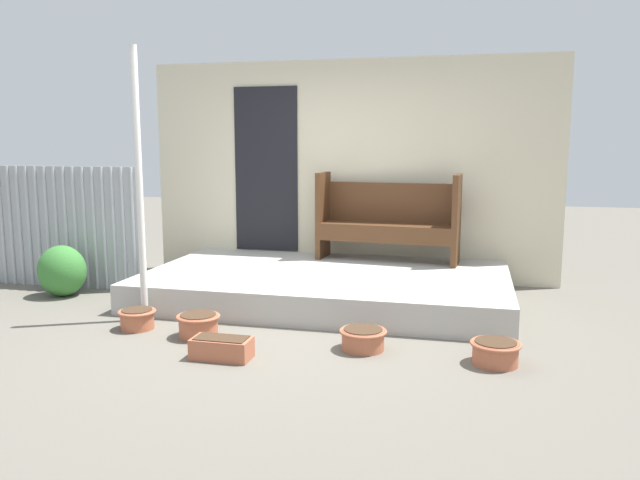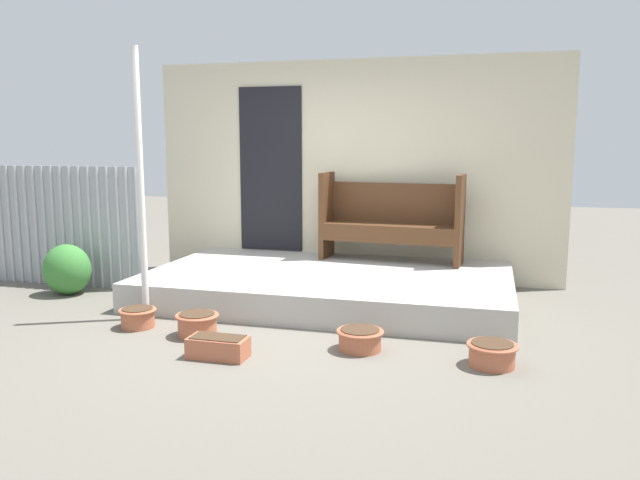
{
  "view_description": "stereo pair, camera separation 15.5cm",
  "coord_description": "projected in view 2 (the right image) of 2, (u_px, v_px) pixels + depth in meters",
  "views": [
    {
      "loc": [
        1.58,
        -5.14,
        1.63
      ],
      "look_at": [
        0.22,
        0.38,
        0.74
      ],
      "focal_mm": 35.0,
      "sensor_mm": 36.0,
      "label": 1
    },
    {
      "loc": [
        1.73,
        -5.1,
        1.63
      ],
      "look_at": [
        0.22,
        0.38,
        0.74
      ],
      "focal_mm": 35.0,
      "sensor_mm": 36.0,
      "label": 2
    }
  ],
  "objects": [
    {
      "name": "flower_pot_far_right",
      "position": [
        492.0,
        353.0,
        4.59
      ],
      "size": [
        0.38,
        0.38,
        0.18
      ],
      "color": "#B26042",
      "rests_on": "ground_plane"
    },
    {
      "name": "porch_slab",
      "position": [
        329.0,
        285.0,
        6.55
      ],
      "size": [
        3.72,
        2.2,
        0.29
      ],
      "color": "#B2AFA8",
      "rests_on": "ground_plane"
    },
    {
      "name": "flower_pot_right",
      "position": [
        360.0,
        338.0,
        4.95
      ],
      "size": [
        0.38,
        0.38,
        0.17
      ],
      "color": "#B26042",
      "rests_on": "ground_plane"
    },
    {
      "name": "bench",
      "position": [
        391.0,
        217.0,
        7.07
      ],
      "size": [
        1.63,
        0.54,
        1.0
      ],
      "rotation": [
        0.0,
        0.0,
        -0.09
      ],
      "color": "#4C2D19",
      "rests_on": "porch_slab"
    },
    {
      "name": "flower_pot_left",
      "position": [
        138.0,
        317.0,
        5.55
      ],
      "size": [
        0.33,
        0.33,
        0.18
      ],
      "color": "#B26042",
      "rests_on": "ground_plane"
    },
    {
      "name": "flower_pot_middle",
      "position": [
        197.0,
        323.0,
        5.31
      ],
      "size": [
        0.37,
        0.37,
        0.2
      ],
      "color": "#B26042",
      "rests_on": "ground_plane"
    },
    {
      "name": "planter_box_rect",
      "position": [
        218.0,
        347.0,
        4.77
      ],
      "size": [
        0.45,
        0.23,
        0.17
      ],
      "color": "#B26042",
      "rests_on": "ground_plane"
    },
    {
      "name": "fence_corrugated",
      "position": [
        41.0,
        225.0,
        7.22
      ],
      "size": [
        2.66,
        0.05,
        1.37
      ],
      "color": "#9EA3A8",
      "rests_on": "ground_plane"
    },
    {
      "name": "house_wall",
      "position": [
        349.0,
        171.0,
        7.46
      ],
      "size": [
        4.92,
        0.08,
        2.6
      ],
      "color": "beige",
      "rests_on": "ground_plane"
    },
    {
      "name": "support_post",
      "position": [
        141.0,
        187.0,
        5.65
      ],
      "size": [
        0.06,
        0.06,
        2.48
      ],
      "color": "silver",
      "rests_on": "ground_plane"
    },
    {
      "name": "ground_plane",
      "position": [
        284.0,
        328.0,
        5.56
      ],
      "size": [
        24.0,
        24.0,
        0.0
      ],
      "primitive_type": "plane",
      "color": "#666056"
    },
    {
      "name": "shrub_by_fence",
      "position": [
        67.0,
        269.0,
        6.75
      ],
      "size": [
        0.52,
        0.46,
        0.55
      ],
      "color": "#387A33",
      "rests_on": "ground_plane"
    }
  ]
}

